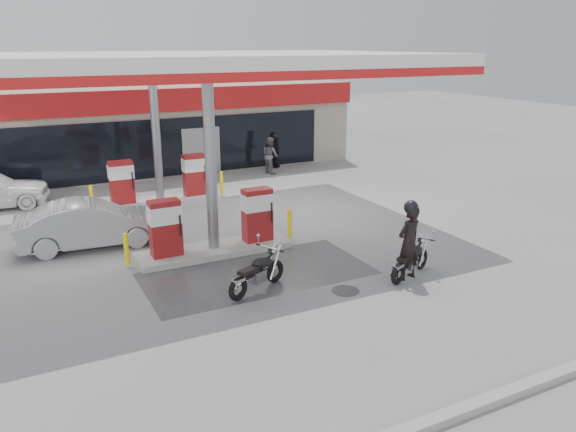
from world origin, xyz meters
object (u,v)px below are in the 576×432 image
at_px(attendant, 270,155).
at_px(hatchback_silver, 91,224).
at_px(parked_motorcycle, 258,274).
at_px(pump_island_near, 213,230).
at_px(biker_main, 409,243).
at_px(biker_walking, 275,151).
at_px(main_motorcycle, 411,261).
at_px(pump_island_far, 160,185).
at_px(parked_car_right, 218,152).

xyz_separation_m(attendant, hatchback_silver, (-9.08, -6.60, -0.15)).
bearing_deg(attendant, parked_motorcycle, 143.56).
relative_size(pump_island_near, biker_main, 2.59).
bearing_deg(biker_walking, main_motorcycle, -140.12).
xyz_separation_m(pump_island_near, main_motorcycle, (4.03, -3.98, -0.28)).
relative_size(pump_island_near, attendant, 3.00).
height_order(pump_island_far, attendant, pump_island_far).
height_order(attendant, hatchback_silver, attendant).
bearing_deg(biker_walking, pump_island_near, -163.50).
bearing_deg(parked_car_right, pump_island_near, 135.52).
bearing_deg(attendant, pump_island_far, 105.27).
bearing_deg(parked_car_right, biker_walking, -158.91).
bearing_deg(pump_island_near, parked_car_right, 69.14).
bearing_deg(pump_island_far, pump_island_near, -90.00).
relative_size(pump_island_near, parked_car_right, 1.16).
bearing_deg(hatchback_silver, biker_walking, -47.72).
distance_m(main_motorcycle, biker_main, 0.59).
xyz_separation_m(pump_island_near, parked_car_right, (4.57, 12.00, -0.09)).
height_order(pump_island_near, parked_car_right, pump_island_near).
bearing_deg(main_motorcycle, parked_motorcycle, 141.71).
distance_m(pump_island_near, biker_walking, 11.90).
height_order(pump_island_far, parked_motorcycle, pump_island_far).
xyz_separation_m(biker_main, parked_car_right, (0.72, 16.06, -0.38)).
distance_m(biker_main, biker_walking, 14.16).
distance_m(hatchback_silver, biker_walking, 12.42).
relative_size(biker_main, attendant, 1.16).
bearing_deg(main_motorcycle, biker_main, -178.91).
height_order(parked_motorcycle, biker_walking, biker_walking).
xyz_separation_m(main_motorcycle, parked_motorcycle, (-3.95, 1.00, 0.02)).
distance_m(parked_motorcycle, parked_car_right, 15.64).
relative_size(main_motorcycle, hatchback_silver, 0.42).
bearing_deg(parked_motorcycle, biker_main, -40.31).
relative_size(hatchback_silver, biker_walking, 2.64).
bearing_deg(parked_motorcycle, biker_walking, 38.12).
distance_m(pump_island_far, parked_car_right, 7.54).
bearing_deg(biker_main, pump_island_near, -58.31).
height_order(pump_island_far, main_motorcycle, pump_island_far).
xyz_separation_m(pump_island_near, biker_walking, (6.75, 9.80, 0.11)).
distance_m(parked_motorcycle, biker_walking, 14.42).
height_order(main_motorcycle, hatchback_silver, hatchback_silver).
distance_m(pump_island_far, biker_main, 10.78).
xyz_separation_m(pump_island_near, biker_main, (3.85, -4.06, 0.28)).
distance_m(pump_island_far, attendant, 6.62).
height_order(main_motorcycle, biker_walking, biker_walking).
bearing_deg(biker_walking, biker_main, -140.75).
bearing_deg(pump_island_near, pump_island_far, 90.00).
distance_m(hatchback_silver, parked_car_right, 12.43).
height_order(attendant, biker_walking, attendant).
relative_size(parked_motorcycle, attendant, 1.08).
xyz_separation_m(hatchback_silver, biker_walking, (9.83, 7.60, 0.11)).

